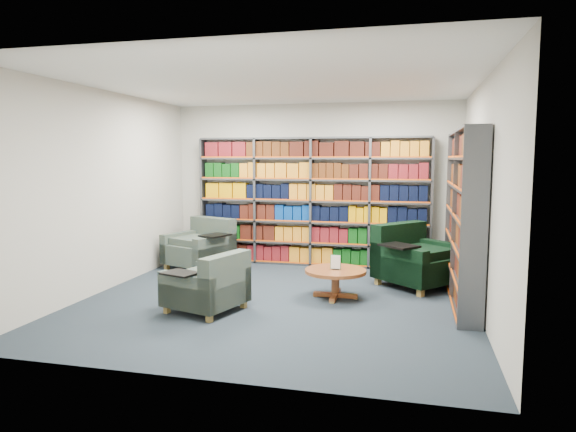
% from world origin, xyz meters
% --- Properties ---
extents(room_shell, '(5.02, 5.02, 2.82)m').
position_xyz_m(room_shell, '(0.00, 0.00, 1.40)').
color(room_shell, black).
rests_on(room_shell, ground).
extents(bookshelf_back, '(4.00, 0.28, 2.20)m').
position_xyz_m(bookshelf_back, '(0.00, 2.34, 1.10)').
color(bookshelf_back, '#47494F').
rests_on(bookshelf_back, ground).
extents(bookshelf_right, '(0.28, 2.50, 2.20)m').
position_xyz_m(bookshelf_right, '(2.34, 0.60, 1.10)').
color(bookshelf_right, '#47494F').
rests_on(bookshelf_right, ground).
extents(chair_teal_left, '(1.22, 1.19, 0.83)m').
position_xyz_m(chair_teal_left, '(-1.76, 1.68, 0.34)').
color(chair_teal_left, '#0B2238').
rests_on(chair_teal_left, ground).
extents(chair_green_right, '(1.38, 1.38, 0.89)m').
position_xyz_m(chair_green_right, '(1.73, 1.27, 0.36)').
color(chair_green_right, black).
rests_on(chair_green_right, ground).
extents(chair_teal_front, '(1.01, 1.06, 0.73)m').
position_xyz_m(chair_teal_front, '(-0.66, -0.67, 0.29)').
color(chair_teal_front, '#0B2238').
rests_on(chair_teal_front, ground).
extents(coffee_table, '(0.82, 0.82, 0.57)m').
position_xyz_m(coffee_table, '(0.72, 0.30, 0.31)').
color(coffee_table, brown).
rests_on(coffee_table, ground).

